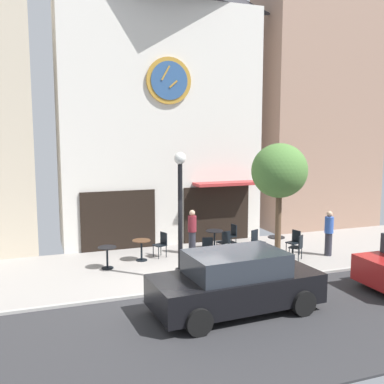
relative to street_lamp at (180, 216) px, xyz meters
The scene contains 21 objects.
ground_plane 2.28m from the street_lamp, 81.89° to the right, with size 29.47×10.75×0.13m.
clock_building 6.81m from the street_lamp, 79.63° to the left, with size 8.27×3.50×11.60m.
neighbor_building_right 12.13m from the street_lamp, 33.27° to the left, with size 5.78×3.01×15.64m.
street_lamp is the anchor object (origin of this frame).
street_tree 3.68m from the street_lamp, ahead, with size 1.88×1.70×4.18m.
cafe_table_rightmost 3.14m from the street_lamp, 134.29° to the left, with size 0.61×0.61×0.74m.
cafe_table_leftmost 2.97m from the street_lamp, 104.01° to the left, with size 0.65×0.65×0.74m.
cafe_table_near_curb 2.04m from the street_lamp, 25.88° to the left, with size 0.62×0.62×0.73m.
cafe_table_center_right 4.15m from the street_lamp, 51.28° to the left, with size 0.68×0.68×0.74m.
cafe_table_near_door 4.54m from the street_lamp, 16.68° to the left, with size 0.61×0.61×0.76m.
cafe_chair_corner 3.09m from the street_lamp, 86.05° to the left, with size 0.51×0.51×0.90m.
cafe_chair_by_entrance 2.48m from the street_lamp, 42.67° to the left, with size 0.48×0.48×0.90m.
cafe_chair_near_lamp 5.34m from the street_lamp, 15.09° to the left, with size 0.50×0.50×0.90m.
cafe_chair_right_end 2.55m from the street_lamp, 16.38° to the left, with size 0.44×0.44×0.90m.
cafe_chair_near_tree 4.91m from the street_lamp, ahead, with size 0.56×0.56×0.90m.
cafe_chair_curbside 3.62m from the street_lamp, 41.51° to the left, with size 0.48×0.48×0.90m.
cafe_chair_facing_wall 4.37m from the street_lamp, 27.25° to the left, with size 0.53×0.53×0.90m.
cafe_chair_facing_street 4.71m from the street_lamp, 44.11° to the left, with size 0.45×0.45×0.90m.
pedestrian_blue 6.19m from the street_lamp, ahead, with size 0.45×0.45×1.67m.
pedestrian_maroon 3.23m from the street_lamp, 62.94° to the left, with size 0.41×0.41×1.67m.
parked_car_black 3.08m from the street_lamp, 78.81° to the right, with size 4.38×2.19×1.55m.
Camera 1 is at (-4.36, -11.54, 4.50)m, focal length 41.53 mm.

